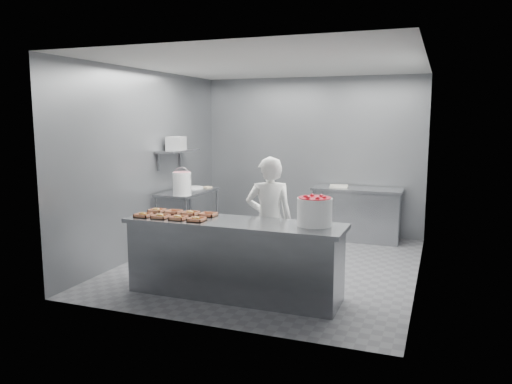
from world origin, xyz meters
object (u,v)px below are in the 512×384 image
(tray_1, at_px, (161,216))
(tray_5, at_px, (174,212))
(tray_3, at_px, (197,219))
(tray_7, at_px, (208,215))
(appliance, at_px, (176,143))
(glaze_bucket, at_px, (182,183))
(tray_4, at_px, (157,210))
(tray_6, at_px, (191,213))
(service_counter, at_px, (234,258))
(worker, at_px, (269,220))
(tray_2, at_px, (178,218))
(back_counter, at_px, (357,214))
(prep_table, at_px, (188,209))
(strawberry_tub, at_px, (315,211))
(tray_0, at_px, (143,215))

(tray_1, distance_m, tray_5, 0.31)
(tray_3, height_order, tray_7, tray_3)
(appliance, bearing_deg, glaze_bucket, -58.97)
(tray_5, height_order, glaze_bucket, glaze_bucket)
(tray_4, relative_size, tray_6, 1.00)
(service_counter, bearing_deg, worker, 69.19)
(tray_2, bearing_deg, tray_5, 127.58)
(tray_5, bearing_deg, appliance, 118.29)
(back_counter, distance_m, tray_5, 3.60)
(appliance, bearing_deg, tray_5, -69.17)
(prep_table, distance_m, strawberry_tub, 3.22)
(service_counter, relative_size, tray_2, 13.88)
(tray_0, relative_size, tray_3, 1.00)
(back_counter, height_order, glaze_bucket, glaze_bucket)
(tray_0, xyz_separation_m, tray_1, (0.24, 0.00, 0.00))
(service_counter, relative_size, tray_0, 13.88)
(tray_1, bearing_deg, back_counter, 62.35)
(tray_1, bearing_deg, tray_2, 0.00)
(tray_7, xyz_separation_m, appliance, (-1.42, 1.75, 0.75))
(worker, relative_size, glaze_bucket, 3.71)
(tray_6, bearing_deg, tray_3, -52.06)
(tray_0, relative_size, tray_2, 1.00)
(back_counter, height_order, appliance, appliance)
(service_counter, bearing_deg, tray_3, -159.12)
(tray_2, xyz_separation_m, glaze_bucket, (-0.87, 1.66, 0.17))
(back_counter, xyz_separation_m, appliance, (-2.72, -1.35, 1.22))
(tray_5, relative_size, glaze_bucket, 0.43)
(tray_0, bearing_deg, tray_5, 51.72)
(prep_table, distance_m, tray_7, 2.21)
(back_counter, xyz_separation_m, tray_6, (-1.54, -3.10, 0.47))
(service_counter, relative_size, tray_7, 13.88)
(tray_7, distance_m, appliance, 2.37)
(service_counter, distance_m, tray_2, 0.81)
(glaze_bucket, bearing_deg, tray_0, -76.92)
(back_counter, relative_size, tray_2, 8.01)
(tray_4, distance_m, worker, 1.43)
(tray_1, height_order, tray_2, same)
(prep_table, bearing_deg, tray_7, -55.17)
(tray_0, distance_m, glaze_bucket, 1.72)
(back_counter, distance_m, worker, 2.76)
(tray_6, height_order, glaze_bucket, glaze_bucket)
(tray_6, relative_size, appliance, 0.65)
(tray_1, relative_size, tray_6, 1.00)
(tray_6, bearing_deg, back_counter, 63.50)
(prep_table, bearing_deg, back_counter, 27.01)
(tray_7, bearing_deg, tray_3, -90.56)
(tray_1, height_order, tray_4, same)
(tray_4, height_order, tray_7, tray_4)
(strawberry_tub, bearing_deg, appliance, 146.69)
(tray_3, distance_m, worker, 0.99)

